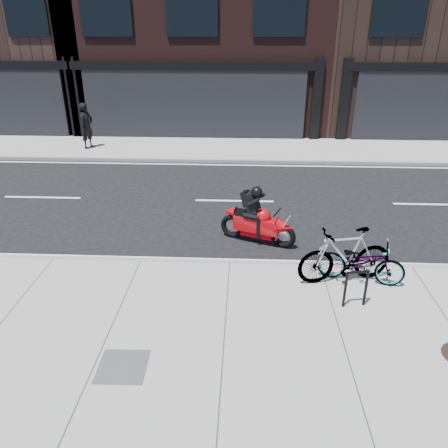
# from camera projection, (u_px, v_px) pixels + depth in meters

# --- Properties ---
(ground) EXTENTS (120.00, 120.00, 0.00)m
(ground) POSITION_uv_depth(u_px,v_px,m) (232.00, 229.00, 11.56)
(ground) COLOR black
(ground) RESTS_ON ground
(sidewalk_near) EXTENTS (60.00, 6.00, 0.13)m
(sidewalk_near) POSITION_uv_depth(u_px,v_px,m) (223.00, 360.00, 7.01)
(sidewalk_near) COLOR gray
(sidewalk_near) RESTS_ON ground
(sidewalk_far) EXTENTS (60.00, 3.50, 0.13)m
(sidewalk_far) POSITION_uv_depth(u_px,v_px,m) (238.00, 149.00, 18.55)
(sidewalk_far) COLOR gray
(sidewalk_far) RESTS_ON ground
(building_midwest) EXTENTS (10.00, 10.00, 12.00)m
(building_midwest) POSITION_uv_depth(u_px,v_px,m) (11.00, 0.00, 22.67)
(building_midwest) COLOR black
(building_midwest) RESTS_ON ground
(bike_rack) EXTENTS (0.45, 0.12, 0.76)m
(bike_rack) POSITION_uv_depth(u_px,v_px,m) (356.00, 286.00, 8.06)
(bike_rack) COLOR black
(bike_rack) RESTS_ON sidewalk_near
(bicycle_front) EXTENTS (1.83, 0.99, 0.91)m
(bicycle_front) POSITION_uv_depth(u_px,v_px,m) (361.00, 262.00, 8.85)
(bicycle_front) COLOR gray
(bicycle_front) RESTS_ON sidewalk_near
(bicycle_rear) EXTENTS (2.05, 0.98, 1.18)m
(bicycle_rear) POSITION_uv_depth(u_px,v_px,m) (345.00, 255.00, 8.80)
(bicycle_rear) COLOR gray
(bicycle_rear) RESTS_ON sidewalk_near
(motorcycle) EXTENTS (1.87, 1.02, 1.47)m
(motorcycle) POSITION_uv_depth(u_px,v_px,m) (261.00, 221.00, 10.62)
(motorcycle) COLOR black
(motorcycle) RESTS_ON ground
(pedestrian) EXTENTS (0.64, 0.78, 1.85)m
(pedestrian) POSITION_uv_depth(u_px,v_px,m) (87.00, 126.00, 18.12)
(pedestrian) COLOR black
(pedestrian) RESTS_ON sidewalk_far
(utility_grate) EXTENTS (0.77, 0.77, 0.02)m
(utility_grate) POSITION_uv_depth(u_px,v_px,m) (122.00, 366.00, 6.79)
(utility_grate) COLOR #4C4C4E
(utility_grate) RESTS_ON sidewalk_near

